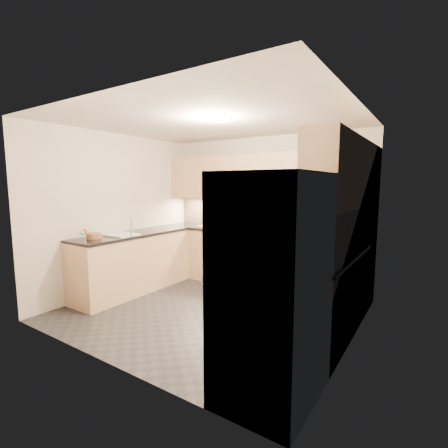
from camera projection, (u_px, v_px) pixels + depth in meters
floor at (210, 310)px, 4.41m from camera, size 3.60×3.20×0.00m
ceiling at (209, 121)px, 4.10m from camera, size 3.60×3.20×0.02m
wall_back at (264, 211)px, 5.58m from camera, size 3.60×0.02×2.50m
wall_front at (105, 235)px, 2.93m from camera, size 3.60×0.02×2.50m
wall_left at (119, 213)px, 5.24m from camera, size 0.02×3.20×2.50m
wall_right at (354, 230)px, 3.27m from camera, size 0.02×3.20×2.50m
base_cab_back_left at (203, 252)px, 6.03m from camera, size 1.42×0.60×0.90m
base_cab_back_right at (320, 269)px, 4.83m from camera, size 1.42×0.60×0.90m
base_cab_right at (325, 296)px, 3.66m from camera, size 0.60×1.70×0.90m
base_cab_peninsula at (134, 263)px, 5.17m from camera, size 0.60×2.00×0.90m
countertop_back_left at (203, 227)px, 5.97m from camera, size 1.42×0.63×0.04m
countertop_back_right at (321, 238)px, 4.78m from camera, size 1.42×0.63×0.04m
countertop_right at (327, 256)px, 3.60m from camera, size 0.63×1.70×0.04m
countertop_peninsula at (133, 234)px, 5.12m from camera, size 0.63×2.00×0.04m
upper_cab_back at (260, 177)px, 5.36m from camera, size 3.60×0.35×0.75m
upper_cab_right at (345, 173)px, 3.52m from camera, size 0.35×1.95×0.75m
backsplash_back at (264, 214)px, 5.58m from camera, size 3.60×0.01×0.51m
backsplash_right at (362, 230)px, 3.65m from camera, size 0.01×2.30×0.51m
gas_range at (254, 260)px, 5.41m from camera, size 0.76×0.65×0.91m
range_cooktop at (255, 232)px, 5.35m from camera, size 0.76×0.65×0.03m
oven_door_glass at (245, 264)px, 5.14m from camera, size 0.62×0.02×0.45m
oven_handle at (244, 247)px, 5.09m from camera, size 0.60×0.02×0.02m
microwave at (259, 185)px, 5.36m from camera, size 0.76×0.40×0.40m
microwave_door at (253, 185)px, 5.19m from camera, size 0.60×0.01×0.28m
refrigerator at (273, 288)px, 2.55m from camera, size 0.70×0.90×1.80m
fridge_handle_left at (221, 279)px, 2.60m from camera, size 0.02×0.02×1.20m
fridge_handle_right at (243, 270)px, 2.90m from camera, size 0.02×0.02×1.20m
sink_basin at (120, 239)px, 4.91m from camera, size 0.52×0.38×0.16m
faucet at (131, 227)px, 4.75m from camera, size 0.03×0.03×0.28m
utensil_bowl at (360, 236)px, 4.41m from camera, size 0.25×0.25×0.14m
cutting_board at (208, 227)px, 5.84m from camera, size 0.46×0.41×0.01m
fruit_basket at (94, 236)px, 4.61m from camera, size 0.26×0.26×0.08m
fruit_apple at (84, 232)px, 4.48m from camera, size 0.08×0.08×0.08m
fruit_pear at (82, 233)px, 4.38m from camera, size 0.07×0.07×0.07m
dish_towel_check at (241, 258)px, 5.12m from camera, size 0.19×0.03×0.36m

